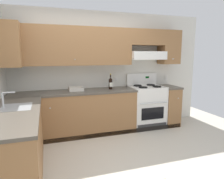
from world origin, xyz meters
The scene contains 7 objects.
ground_plane centered at (0.00, 0.00, 0.00)m, with size 7.04×7.04×0.00m, color beige.
wall_back centered at (0.39, 1.53, 1.48)m, with size 4.68×0.57×2.55m.
counter_back_run centered at (-0.03, 1.24, 0.45)m, with size 3.60×0.65×0.91m.
counter_left_run centered at (-1.24, 0.00, 0.46)m, with size 0.63×1.91×1.13m.
stove centered at (1.32, 1.25, 0.48)m, with size 0.76×0.62×1.20m.
wine_bottle centered at (0.46, 1.26, 1.04)m, with size 0.08×0.08×0.33m.
bowl centered at (-0.26, 1.31, 0.93)m, with size 0.29×0.25×0.07m.
Camera 1 is at (-0.83, -2.80, 1.62)m, focal length 32.62 mm.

